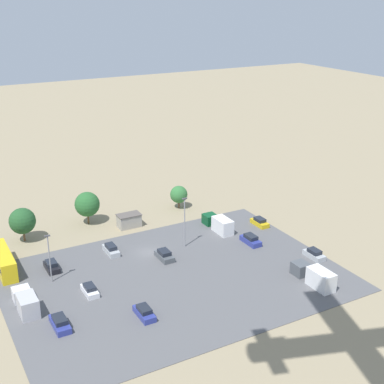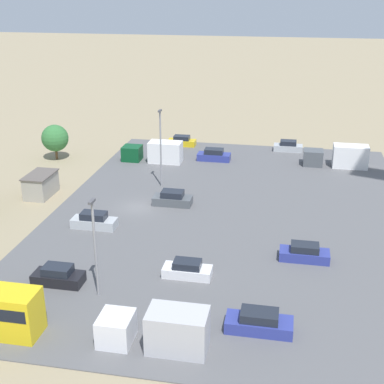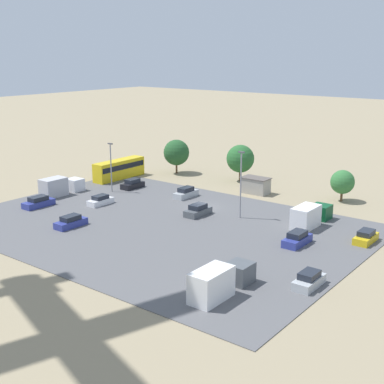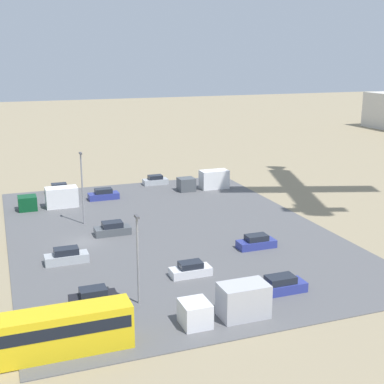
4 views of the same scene
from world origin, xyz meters
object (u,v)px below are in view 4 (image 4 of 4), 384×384
(parked_car_1, at_px, (280,285))
(parked_car_5, at_px, (66,256))
(parked_car_0, at_px, (59,189))
(parked_truck_2, at_px, (230,304))
(parked_car_6, at_px, (113,229))
(bus, at_px, (59,331))
(parked_car_2, at_px, (93,298))
(parked_truck_1, at_px, (206,181))
(parked_car_3, at_px, (256,242))
(parked_car_4, at_px, (191,270))
(parked_car_7, at_px, (155,180))
(parked_car_8, at_px, (104,195))
(parked_truck_0, at_px, (52,199))

(parked_car_1, height_order, parked_car_5, parked_car_5)
(parked_car_0, relative_size, parked_truck_2, 0.56)
(parked_car_1, height_order, parked_car_6, parked_car_6)
(bus, distance_m, parked_car_2, 7.94)
(parked_car_6, xyz_separation_m, parked_truck_1, (-17.01, 19.10, 0.70))
(bus, height_order, parked_car_1, bus)
(parked_car_3, height_order, parked_truck_2, parked_truck_2)
(parked_car_0, height_order, parked_car_1, parked_car_1)
(parked_car_1, xyz_separation_m, parked_car_3, (-11.21, 3.23, -0.02))
(bus, relative_size, parked_car_5, 2.38)
(parked_car_0, distance_m, parked_truck_1, 23.51)
(parked_car_4, height_order, parked_car_7, parked_car_7)
(parked_car_0, height_order, parked_truck_1, parked_truck_1)
(parked_car_6, bearing_deg, parked_car_3, 54.54)
(parked_car_3, xyz_separation_m, parked_car_6, (-10.23, -14.35, 0.03))
(parked_car_1, xyz_separation_m, parked_car_4, (-6.45, -6.48, -0.06))
(parked_truck_2, bearing_deg, parked_car_8, 3.47)
(parked_car_1, xyz_separation_m, parked_truck_0, (-35.94, -16.72, 0.65))
(parked_car_4, relative_size, parked_truck_0, 0.50)
(parked_truck_1, bearing_deg, parked_car_8, 91.52)
(parked_car_2, relative_size, parked_car_8, 0.91)
(parked_car_0, bearing_deg, parked_car_1, -161.49)
(parked_car_4, distance_m, parked_truck_1, 35.11)
(bus, relative_size, parked_car_4, 2.62)
(bus, xyz_separation_m, parked_truck_2, (-0.51, 13.94, -0.50))
(parked_car_5, xyz_separation_m, parked_car_7, (-30.23, 18.68, -0.03))
(bus, xyz_separation_m, parked_car_8, (-41.55, 11.45, -1.13))
(bus, relative_size, parked_truck_1, 1.29)
(parked_car_4, bearing_deg, parked_car_8, -175.50)
(parked_car_5, bearing_deg, parked_car_0, 174.70)
(parked_car_4, height_order, parked_car_5, parked_car_5)
(bus, distance_m, parked_truck_1, 50.70)
(parked_car_2, relative_size, parked_car_7, 1.00)
(bus, relative_size, parked_car_3, 2.44)
(parked_car_8, xyz_separation_m, parked_truck_1, (-0.45, 16.93, 0.68))
(bus, relative_size, parked_car_6, 2.49)
(parked_car_3, distance_m, parked_car_8, 29.43)
(parked_car_2, xyz_separation_m, parked_truck_2, (6.40, 10.21, 0.66))
(parked_car_4, bearing_deg, parked_car_0, -167.57)
(parked_car_1, distance_m, parked_car_7, 44.38)
(bus, distance_m, parked_car_1, 20.75)
(parked_truck_0, bearing_deg, bus, 174.66)
(parked_car_0, xyz_separation_m, parked_truck_2, (47.28, 8.33, 0.69))
(parked_car_0, relative_size, parked_car_3, 0.95)
(bus, distance_m, parked_car_0, 48.13)
(parked_car_5, xyz_separation_m, parked_truck_2, (17.20, 11.12, 0.64))
(parked_car_0, bearing_deg, parked_car_3, -151.35)
(parked_truck_1, bearing_deg, parked_car_1, 168.28)
(parked_car_1, relative_size, parked_truck_1, 0.57)
(parked_truck_0, bearing_deg, parked_car_8, -75.18)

